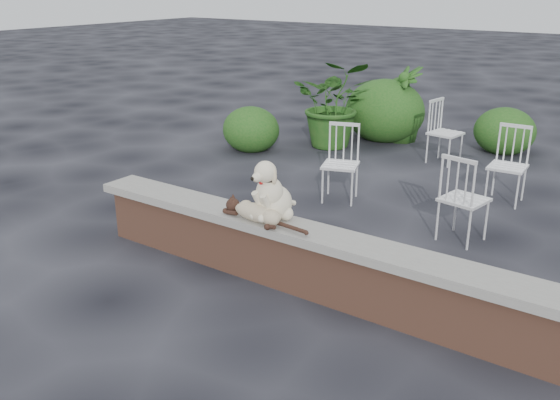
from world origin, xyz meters
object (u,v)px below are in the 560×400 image
Objects in this scene: dog at (275,188)px; cat at (258,212)px; chair_c at (464,198)px; chair_b at (508,165)px; potted_plant_a at (335,103)px; chair_a at (340,164)px; potted_plant_b at (403,104)px; chair_e at (446,132)px.

cat is at bearing -108.59° from dog.
chair_c and chair_b have the same top height.
dog is 4.75m from potted_plant_a.
chair_a is 0.75× the size of potted_plant_b.
cat is at bearing 68.77° from chair_c.
chair_a is (-0.46, -2.31, 0.00)m from chair_e.
chair_a is at bearing -1.59° from chair_c.
cat is (-0.08, -0.15, -0.19)m from dog.
cat is 1.16× the size of chair_a.
potted_plant_b is at bearing 59.55° from chair_e.
dog is 0.60× the size of chair_a.
dog is at bearing -66.19° from potted_plant_a.
chair_e is 0.66× the size of potted_plant_a.
chair_c is at bearing 68.21° from cat.
chair_c is at bearing 67.95° from dog.
cat is 3.62m from chair_b.
dog is 3.46m from chair_b.
potted_plant_b is (-2.28, 3.53, 0.16)m from chair_c.
chair_e is 2.91m from chair_c.
chair_a is at bearing 113.86° from dog.
chair_e is 1.85m from potted_plant_a.
dog is at bearing -112.34° from chair_b.
chair_e and chair_b have the same top height.
chair_b is at bearing -19.76° from potted_plant_a.
potted_plant_b is (-2.32, 2.09, 0.16)m from chair_b.
cat is 1.16× the size of chair_b.
chair_c and chair_a have the same top height.
potted_plant_b is at bearing 111.84° from dog.
potted_plant_a reaches higher than cat.
potted_plant_a is at bearing 157.36° from chair_b.
potted_plant_a reaches higher than chair_a.
potted_plant_a is (-1.84, 4.50, 0.04)m from cat.
potted_plant_b is (-0.62, 3.19, 0.16)m from chair_a.
chair_e is 0.75× the size of potted_plant_b.
potted_plant_a reaches higher than chair_e.
chair_c is (1.11, 1.81, -0.39)m from dog.
chair_a is at bearing -149.96° from chair_b.
cat is 0.87× the size of potted_plant_b.
chair_e is at bearing 59.68° from chair_a.
potted_plant_a is at bearing -127.01° from potted_plant_b.
potted_plant_b is at bearing 52.99° from potted_plant_a.
dog is 0.60× the size of chair_e.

